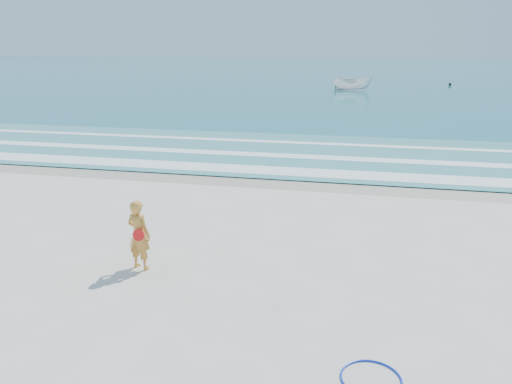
# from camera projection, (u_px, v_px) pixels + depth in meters

# --- Properties ---
(ground) EXTENTS (400.00, 400.00, 0.00)m
(ground) POSITION_uv_depth(u_px,v_px,m) (197.00, 289.00, 10.46)
(ground) COLOR silver
(ground) RESTS_ON ground
(wet_sand) EXTENTS (400.00, 2.40, 0.00)m
(wet_sand) POSITION_uv_depth(u_px,v_px,m) (275.00, 180.00, 18.88)
(wet_sand) COLOR #B2A893
(wet_sand) RESTS_ON ground
(ocean) EXTENTS (400.00, 190.00, 0.04)m
(ocean) POSITION_uv_depth(u_px,v_px,m) (355.00, 69.00, 108.77)
(ocean) COLOR #19727F
(ocean) RESTS_ON ground
(shallow) EXTENTS (400.00, 10.00, 0.01)m
(shallow) POSITION_uv_depth(u_px,v_px,m) (294.00, 153.00, 23.55)
(shallow) COLOR #59B7AD
(shallow) RESTS_ON ocean
(foam_near) EXTENTS (400.00, 1.40, 0.01)m
(foam_near) POSITION_uv_depth(u_px,v_px,m) (281.00, 171.00, 20.09)
(foam_near) COLOR white
(foam_near) RESTS_ON shallow
(foam_mid) EXTENTS (400.00, 0.90, 0.01)m
(foam_mid) POSITION_uv_depth(u_px,v_px,m) (291.00, 156.00, 22.80)
(foam_mid) COLOR white
(foam_mid) RESTS_ON shallow
(foam_far) EXTENTS (400.00, 0.60, 0.01)m
(foam_far) POSITION_uv_depth(u_px,v_px,m) (301.00, 143.00, 25.89)
(foam_far) COLOR white
(foam_far) RESTS_ON shallow
(hoop) EXTENTS (1.14, 1.14, 0.03)m
(hoop) POSITION_uv_depth(u_px,v_px,m) (371.00, 379.00, 7.62)
(hoop) COLOR #0B2CCC
(hoop) RESTS_ON ground
(boat) EXTENTS (4.49, 1.88, 1.71)m
(boat) POSITION_uv_depth(u_px,v_px,m) (352.00, 83.00, 55.62)
(boat) COLOR white
(boat) RESTS_ON ocean
(buoy) EXTENTS (0.37, 0.37, 0.37)m
(buoy) POSITION_uv_depth(u_px,v_px,m) (450.00, 84.00, 62.60)
(buoy) COLOR black
(buoy) RESTS_ON ocean
(woman) EXTENTS (0.68, 0.54, 1.63)m
(woman) POSITION_uv_depth(u_px,v_px,m) (139.00, 235.00, 11.22)
(woman) COLOR orange
(woman) RESTS_ON ground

